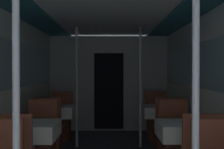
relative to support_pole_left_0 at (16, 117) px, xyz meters
The scene contains 18 objects.
wall_left 2.13m from the support_pole_left_0, 110.80° to the left, with size 0.05×8.01×2.07m.
wall_right 2.72m from the support_pole_left_0, 47.03° to the left, with size 0.05×8.01×2.07m.
ceiling_panel 2.33m from the support_pole_left_0, 74.58° to the left, with size 2.61×8.01×0.07m.
bulkhead_far 4.97m from the support_pole_left_0, 83.66° to the left, with size 2.56×0.09×2.07m.
support_pole_left_0 is the anchor object (origin of this frame).
dining_table_left_1 1.82m from the support_pole_left_0, 101.75° to the left, with size 0.64×0.64×0.71m.
chair_left_far_1 2.43m from the support_pole_left_0, 98.97° to the left, with size 0.40×0.40×0.91m.
dining_table_left_2 3.51m from the support_pole_left_0, 95.94° to the left, with size 0.64×0.64×0.71m.
chair_left_near_2 3.03m from the support_pole_left_0, 97.05° to the left, with size 0.40×0.40×0.91m.
chair_left_far_2 4.10m from the support_pole_left_0, 95.13° to the left, with size 0.40×0.40×0.91m.
support_pole_left_2 3.46m from the support_pole_left_0, 90.00° to the left, with size 0.04×0.04×2.07m.
support_pole_right_0 1.10m from the support_pole_left_0, ahead, with size 0.04×0.04×2.07m.
dining_table_right_1 2.31m from the support_pole_left_0, 49.90° to the left, with size 0.64×0.64×0.71m.
chair_right_far_1 2.81m from the support_pole_left_0, 57.43° to the left, with size 0.40×0.40×0.91m.
dining_table_right_2 3.78m from the support_pole_left_0, 67.17° to the left, with size 0.64×0.64×0.71m.
chair_right_near_2 3.34m from the support_pole_left_0, 63.40° to the left, with size 0.40×0.40×0.91m.
chair_right_far_2 4.34m from the support_pole_left_0, 70.04° to the left, with size 0.40×0.40×0.91m.
support_pole_right_2 3.63m from the support_pole_left_0, 72.41° to the left, with size 0.04×0.04×2.07m.
Camera 1 is at (0.02, -1.28, 1.32)m, focal length 50.00 mm.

